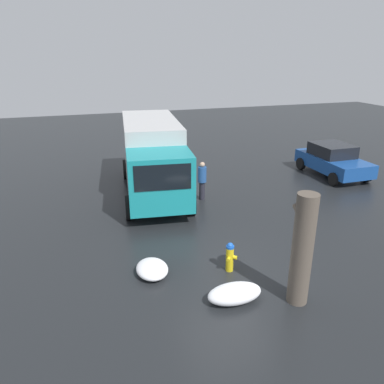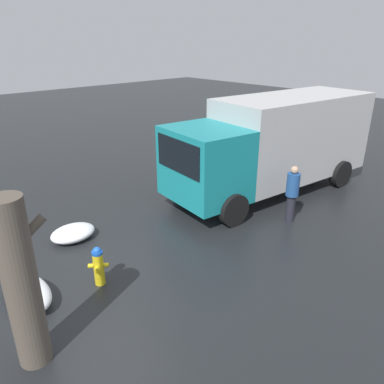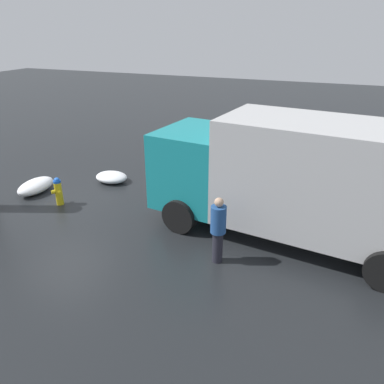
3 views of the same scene
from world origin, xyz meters
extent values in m
plane|color=black|center=(0.00, 0.00, 0.00)|extent=(60.00, 60.00, 0.00)
cylinder|color=yellow|center=(0.00, 0.00, 0.35)|extent=(0.21, 0.21, 0.71)
cylinder|color=blue|center=(0.00, 0.00, 0.74)|extent=(0.22, 0.22, 0.07)
sphere|color=blue|center=(0.00, 0.00, 0.77)|extent=(0.18, 0.18, 0.18)
cylinder|color=yellow|center=(-0.10, -0.12, 0.44)|extent=(0.15, 0.15, 0.11)
cylinder|color=yellow|center=(0.12, -0.10, 0.44)|extent=(0.13, 0.13, 0.09)
cylinder|color=yellow|center=(-0.12, 0.10, 0.44)|extent=(0.13, 0.13, 0.09)
cylinder|color=brown|center=(-1.76, -1.03, 1.40)|extent=(0.50, 0.50, 2.80)
cylinder|color=brown|center=(-1.53, -1.03, 2.18)|extent=(0.57, 0.14, 0.46)
cube|color=teal|center=(4.04, 0.97, 1.45)|extent=(2.09, 2.47, 2.00)
cube|color=black|center=(3.13, 1.09, 1.85)|extent=(0.27, 1.88, 0.88)
cube|color=#BCBCBC|center=(7.60, 0.52, 1.74)|extent=(5.61, 2.91, 2.57)
cylinder|color=black|center=(3.99, -0.16, 0.45)|extent=(0.93, 0.39, 0.90)
cylinder|color=black|center=(4.27, 2.08, 0.45)|extent=(0.93, 0.39, 0.90)
cylinder|color=black|center=(8.79, -0.77, 0.45)|extent=(0.93, 0.39, 0.90)
cylinder|color=black|center=(9.08, 1.47, 0.45)|extent=(0.93, 0.39, 0.90)
cylinder|color=#23232D|center=(5.33, -1.07, 0.38)|extent=(0.24, 0.24, 0.76)
cylinder|color=#234C8C|center=(5.33, -1.07, 1.07)|extent=(0.35, 0.35, 0.63)
sphere|color=tan|center=(5.33, -1.07, 1.49)|extent=(0.20, 0.20, 0.20)
ellipsoid|color=white|center=(-1.30, 0.43, 0.21)|extent=(0.74, 1.38, 0.43)
ellipsoid|color=white|center=(0.47, 2.09, 0.17)|extent=(1.12, 0.86, 0.34)
camera|label=1|loc=(-8.25, 3.78, 5.72)|focal=35.00mm
camera|label=2|loc=(-3.03, -6.00, 4.75)|focal=35.00mm
camera|label=3|loc=(7.46, -7.95, 4.94)|focal=35.00mm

